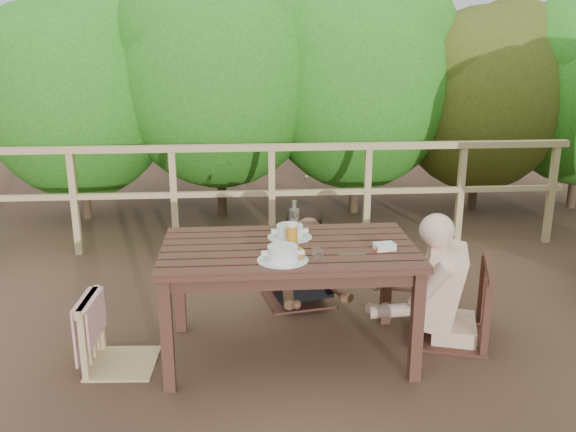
{
  "coord_description": "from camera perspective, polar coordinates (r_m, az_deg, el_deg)",
  "views": [
    {
      "loc": [
        -0.28,
        -3.52,
        1.96
      ],
      "look_at": [
        0.0,
        0.05,
        0.9
      ],
      "focal_mm": 38.3,
      "sensor_mm": 36.0,
      "label": 1
    }
  ],
  "objects": [
    {
      "name": "chair_left",
      "position": [
        3.85,
        -15.5,
        -7.7
      ],
      "size": [
        0.44,
        0.44,
        0.84
      ],
      "primitive_type": "cube",
      "rotation": [
        0.0,
        0.0,
        1.52
      ],
      "color": "tan",
      "rests_on": "ground"
    },
    {
      "name": "bread_roll",
      "position": [
        3.53,
        0.55,
        -3.49
      ],
      "size": [
        0.14,
        0.11,
        0.08
      ],
      "primitive_type": "ellipsoid",
      "color": "#9D6828",
      "rests_on": "table"
    },
    {
      "name": "butter_tub",
      "position": [
        3.71,
        8.95,
        -2.92
      ],
      "size": [
        0.14,
        0.11,
        0.05
      ],
      "primitive_type": "cube",
      "rotation": [
        0.0,
        0.0,
        0.19
      ],
      "color": "white",
      "rests_on": "table"
    },
    {
      "name": "railing",
      "position": [
        5.72,
        -1.51,
        1.71
      ],
      "size": [
        5.6,
        0.1,
        1.01
      ],
      "primitive_type": "cube",
      "color": "tan",
      "rests_on": "ground"
    },
    {
      "name": "tumbler",
      "position": [
        3.51,
        2.82,
        -3.67
      ],
      "size": [
        0.07,
        0.07,
        0.08
      ],
      "primitive_type": "cylinder",
      "color": "silver",
      "rests_on": "table"
    },
    {
      "name": "chair_far",
      "position": [
        4.6,
        0.97,
        -2.06
      ],
      "size": [
        0.58,
        0.58,
        0.99
      ],
      "primitive_type": "cube",
      "rotation": [
        0.0,
        0.0,
        0.19
      ],
      "color": "#3F2219",
      "rests_on": "ground"
    },
    {
      "name": "bottle",
      "position": [
        3.82,
        0.58,
        -0.5
      ],
      "size": [
        0.06,
        0.06,
        0.26
      ],
      "primitive_type": "cylinder",
      "color": "white",
      "rests_on": "table"
    },
    {
      "name": "ground",
      "position": [
        4.04,
        0.06,
        -12.55
      ],
      "size": [
        60.0,
        60.0,
        0.0
      ],
      "primitive_type": "plane",
      "color": "brown",
      "rests_on": "ground"
    },
    {
      "name": "hedge_row",
      "position": [
        6.76,
        1.37,
        15.94
      ],
      "size": [
        6.6,
        1.6,
        3.8
      ],
      "primitive_type": null,
      "color": "#29701A",
      "rests_on": "ground"
    },
    {
      "name": "woman",
      "position": [
        4.59,
        0.95,
        -0.72
      ],
      "size": [
        0.59,
        0.68,
        1.21
      ],
      "primitive_type": null,
      "rotation": [
        0.0,
        0.0,
        3.33
      ],
      "color": "black",
      "rests_on": "ground"
    },
    {
      "name": "soup_near",
      "position": [
        3.49,
        -0.49,
        -3.57
      ],
      "size": [
        0.29,
        0.29,
        0.1
      ],
      "primitive_type": "cylinder",
      "color": "white",
      "rests_on": "table"
    },
    {
      "name": "soup_far",
      "position": [
        3.89,
        0.16,
        -1.5
      ],
      "size": [
        0.28,
        0.28,
        0.09
      ],
      "primitive_type": "cylinder",
      "color": "white",
      "rests_on": "table"
    },
    {
      "name": "beer_glass",
      "position": [
        3.77,
        0.35,
        -1.69
      ],
      "size": [
        0.07,
        0.07,
        0.14
      ],
      "primitive_type": "cylinder",
      "color": "orange",
      "rests_on": "table"
    },
    {
      "name": "table",
      "position": [
        3.88,
        0.06,
        -7.94
      ],
      "size": [
        1.54,
        0.87,
        0.71
      ],
      "primitive_type": "cube",
      "color": "#3F2219",
      "rests_on": "ground"
    },
    {
      "name": "diner_right",
      "position": [
        4.11,
        15.74,
        -1.99
      ],
      "size": [
        0.84,
        0.75,
        1.4
      ],
      "primitive_type": null,
      "rotation": [
        0.0,
        0.0,
        1.26
      ],
      "color": "beige",
      "rests_on": "ground"
    },
    {
      "name": "chair_right",
      "position": [
        4.16,
        15.15,
        -4.48
      ],
      "size": [
        0.64,
        0.64,
        1.03
      ],
      "primitive_type": "cube",
      "rotation": [
        0.0,
        0.0,
        -1.88
      ],
      "color": "#3F2219",
      "rests_on": "ground"
    }
  ]
}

